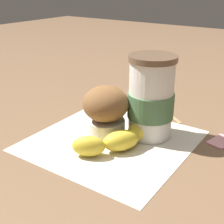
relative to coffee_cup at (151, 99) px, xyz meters
The scene contains 7 objects.
ground_plane 0.10m from the coffee_cup, 37.05° to the right, with size 3.00×3.00×0.00m, color brown.
paper_napkin 0.10m from the coffee_cup, 37.05° to the right, with size 0.27×0.27×0.00m, color beige.
coffee_cup is the anchor object (origin of this frame).
muffin 0.08m from the coffee_cup, 49.60° to the right, with size 0.08×0.08×0.10m.
banana 0.08m from the coffee_cup, 19.94° to the right, with size 0.21×0.09×0.04m.
sugar_packet 0.15m from the coffee_cup, 112.40° to the left, with size 0.05×0.03×0.01m, color pink.
wooden_stirrer 0.14m from the coffee_cup, behind, with size 0.11×0.01×0.00m, color tan.
Camera 1 is at (0.41, 0.29, 0.27)m, focal length 50.00 mm.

